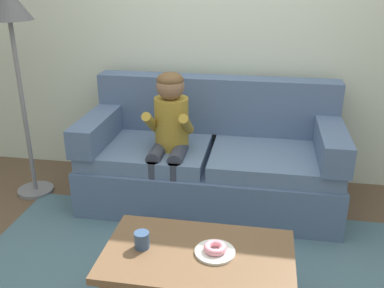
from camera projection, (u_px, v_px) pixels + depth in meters
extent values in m
plane|color=brown|center=(194.00, 260.00, 2.88)|extent=(10.00, 10.00, 0.00)
cube|color=beige|center=(222.00, 20.00, 3.63)|extent=(8.00, 0.10, 2.80)
cube|color=#476675|center=(187.00, 285.00, 2.64)|extent=(2.85, 1.85, 0.01)
cube|color=slate|center=(210.00, 181.00, 3.53)|extent=(2.01, 0.90, 0.38)
cube|color=slate|center=(148.00, 151.00, 3.47)|extent=(0.97, 0.74, 0.12)
cube|color=slate|center=(274.00, 160.00, 3.31)|extent=(0.97, 0.74, 0.12)
cube|color=slate|center=(216.00, 105.00, 3.65)|extent=(2.01, 0.20, 0.47)
cube|color=slate|center=(101.00, 126.00, 3.52)|extent=(0.20, 0.90, 0.22)
cube|color=slate|center=(331.00, 140.00, 3.23)|extent=(0.20, 0.90, 0.22)
cube|color=brown|center=(198.00, 256.00, 2.24)|extent=(0.99, 0.58, 0.04)
cylinder|color=brown|center=(133.00, 255.00, 2.60)|extent=(0.04, 0.04, 0.40)
cylinder|color=brown|center=(279.00, 271.00, 2.47)|extent=(0.04, 0.04, 0.40)
cylinder|color=olive|center=(172.00, 123.00, 3.31)|extent=(0.26, 0.26, 0.40)
sphere|color=#846047|center=(170.00, 86.00, 3.18)|extent=(0.21, 0.21, 0.21)
ellipsoid|color=brown|center=(170.00, 80.00, 3.17)|extent=(0.20, 0.20, 0.12)
cylinder|color=#333847|center=(157.00, 153.00, 3.26)|extent=(0.11, 0.30, 0.11)
cylinder|color=#333847|center=(154.00, 189.00, 3.21)|extent=(0.09, 0.09, 0.44)
cube|color=black|center=(153.00, 221.00, 3.26)|extent=(0.10, 0.20, 0.06)
cylinder|color=olive|center=(151.00, 122.00, 3.23)|extent=(0.07, 0.29, 0.23)
cylinder|color=#333847|center=(178.00, 154.00, 3.24)|extent=(0.11, 0.30, 0.11)
cylinder|color=#333847|center=(175.00, 191.00, 3.19)|extent=(0.09, 0.09, 0.44)
cube|color=black|center=(174.00, 223.00, 3.24)|extent=(0.10, 0.20, 0.06)
cylinder|color=olive|center=(186.00, 124.00, 3.18)|extent=(0.07, 0.29, 0.23)
cylinder|color=white|center=(215.00, 252.00, 2.23)|extent=(0.21, 0.21, 0.01)
torus|color=pink|center=(215.00, 248.00, 2.22)|extent=(0.14, 0.14, 0.04)
cylinder|color=#334C72|center=(142.00, 240.00, 2.26)|extent=(0.08, 0.08, 0.09)
cube|color=#339E56|center=(276.00, 257.00, 2.86)|extent=(0.16, 0.09, 0.05)
cylinder|color=#339E56|center=(263.00, 256.00, 2.88)|extent=(0.06, 0.06, 0.05)
cylinder|color=#339E56|center=(289.00, 259.00, 2.85)|extent=(0.06, 0.06, 0.05)
cylinder|color=slate|center=(36.00, 190.00, 3.75)|extent=(0.30, 0.30, 0.03)
cylinder|color=slate|center=(23.00, 108.00, 3.47)|extent=(0.04, 0.04, 1.47)
cone|color=#4C4C51|center=(7.00, 2.00, 3.17)|extent=(0.35, 0.35, 0.26)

